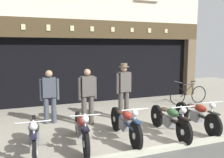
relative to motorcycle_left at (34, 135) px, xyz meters
name	(u,v)px	position (x,y,z in m)	size (l,w,h in m)	color
shop_facade	(80,57)	(2.57, 6.10, 1.35)	(10.33, 4.42, 6.68)	black
motorcycle_left	(34,135)	(0.00, 0.00, 0.00)	(0.62, 2.10, 0.93)	black
motorcycle_center_left	(82,129)	(1.03, 0.09, -0.01)	(0.62, 1.99, 0.91)	black
motorcycle_center	(125,123)	(2.13, 0.11, -0.01)	(0.62, 2.00, 0.91)	black
motorcycle_center_right	(170,119)	(3.32, -0.03, -0.01)	(0.62, 2.02, 0.90)	black
motorcycle_right	(197,115)	(4.29, 0.09, -0.02)	(0.62, 1.98, 0.90)	black
salesman_left	(50,94)	(0.61, 2.13, 0.45)	(0.56, 0.27, 1.59)	#3D424C
shopkeeper_center	(87,94)	(1.60, 1.57, 0.48)	(0.56, 0.26, 1.64)	#47423D
salesman_right	(124,88)	(2.82, 1.72, 0.55)	(0.55, 0.33, 1.76)	#47423D
advert_board_near	(135,59)	(4.60, 4.52, 1.31)	(0.77, 0.03, 0.91)	beige
advert_board_far	(155,60)	(5.63, 4.52, 1.23)	(0.65, 0.03, 1.02)	silver
leaning_bicycle	(189,94)	(6.13, 2.73, -0.06)	(1.70, 0.50, 0.94)	black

